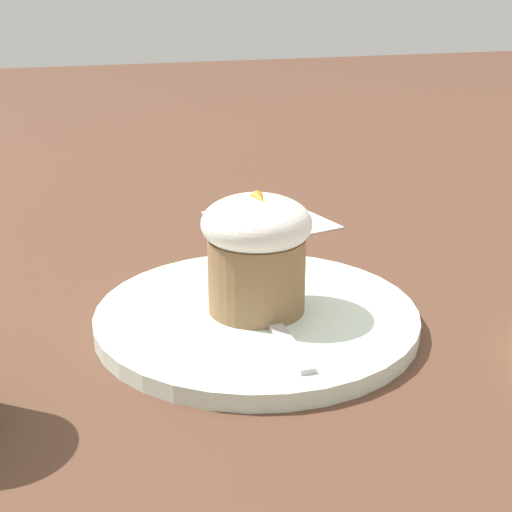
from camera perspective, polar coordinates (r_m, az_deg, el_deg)
ground_plane at (r=0.54m, az=0.04°, el=-5.51°), size 4.00×4.00×0.00m
dessert_plate at (r=0.54m, az=0.04°, el=-4.89°), size 0.24×0.24×0.01m
carrot_cake at (r=0.52m, az=0.00°, el=0.50°), size 0.08×0.08×0.09m
spoon at (r=0.52m, az=0.83°, el=-4.50°), size 0.13×0.03×0.01m
paper_napkin at (r=0.78m, az=1.15°, el=2.97°), size 0.14×0.13×0.00m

